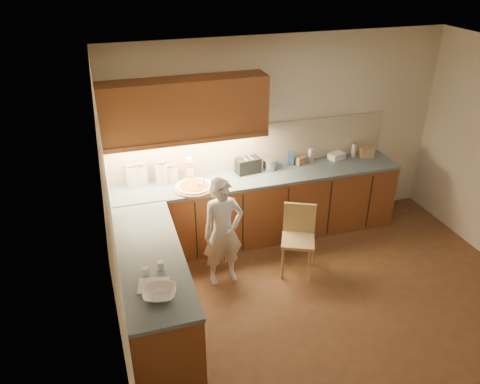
% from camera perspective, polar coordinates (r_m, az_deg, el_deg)
% --- Properties ---
extents(room, '(4.54, 4.50, 2.62)m').
position_cam_1_polar(room, '(4.43, 14.61, 2.12)').
color(room, '#55331D').
rests_on(room, ground).
extents(l_counter, '(3.77, 2.62, 0.92)m').
position_cam_1_polar(l_counter, '(5.69, -1.33, -4.74)').
color(l_counter, brown).
rests_on(l_counter, ground).
extents(backsplash, '(3.75, 0.02, 0.58)m').
position_cam_1_polar(backsplash, '(6.11, 1.65, 5.63)').
color(backsplash, '#C2B397').
rests_on(backsplash, l_counter).
extents(upper_cabinets, '(1.95, 0.36, 0.73)m').
position_cam_1_polar(upper_cabinets, '(5.53, -6.72, 10.03)').
color(upper_cabinets, brown).
rests_on(upper_cabinets, ground).
extents(pizza_on_board, '(0.50, 0.50, 0.20)m').
position_cam_1_polar(pizza_on_board, '(5.68, -5.59, 0.66)').
color(pizza_on_board, tan).
rests_on(pizza_on_board, l_counter).
extents(child, '(0.51, 0.37, 1.33)m').
position_cam_1_polar(child, '(5.30, -2.08, -4.93)').
color(child, silver).
rests_on(child, ground).
extents(wooden_chair, '(0.51, 0.51, 0.85)m').
position_cam_1_polar(wooden_chair, '(5.62, 7.14, -5.11)').
color(wooden_chair, tan).
rests_on(wooden_chair, ground).
extents(mixing_bowl, '(0.35, 0.35, 0.07)m').
position_cam_1_polar(mixing_bowl, '(4.07, -9.77, -12.10)').
color(mixing_bowl, silver).
rests_on(mixing_bowl, l_counter).
extents(canister_a, '(0.15, 0.15, 0.29)m').
position_cam_1_polar(canister_a, '(5.80, -13.07, 2.04)').
color(canister_a, silver).
rests_on(canister_a, l_counter).
extents(canister_b, '(0.17, 0.17, 0.30)m').
position_cam_1_polar(canister_b, '(5.82, -12.00, 2.27)').
color(canister_b, silver).
rests_on(canister_b, l_counter).
extents(canister_c, '(0.17, 0.17, 0.31)m').
position_cam_1_polar(canister_c, '(5.79, -9.51, 2.45)').
color(canister_c, silver).
rests_on(canister_c, l_counter).
extents(canister_d, '(0.15, 0.15, 0.25)m').
position_cam_1_polar(canister_d, '(5.83, -8.33, 2.37)').
color(canister_d, silver).
rests_on(canister_d, l_counter).
extents(oil_jug, '(0.12, 0.11, 0.30)m').
position_cam_1_polar(oil_jug, '(5.84, -6.19, 2.69)').
color(oil_jug, gold).
rests_on(oil_jug, l_counter).
extents(toaster, '(0.33, 0.21, 0.20)m').
position_cam_1_polar(toaster, '(6.02, 0.97, 3.26)').
color(toaster, black).
rests_on(toaster, l_counter).
extents(steel_pot, '(0.19, 0.19, 0.14)m').
position_cam_1_polar(steel_pot, '(6.12, 3.61, 3.40)').
color(steel_pot, '#A9A9AE').
rests_on(steel_pot, l_counter).
extents(blue_box, '(0.10, 0.08, 0.19)m').
position_cam_1_polar(blue_box, '(6.27, 6.12, 4.10)').
color(blue_box, '#365AA4').
rests_on(blue_box, l_counter).
extents(card_box_a, '(0.17, 0.15, 0.10)m').
position_cam_1_polar(card_box_a, '(6.33, 7.37, 3.87)').
color(card_box_a, tan).
rests_on(card_box_a, l_counter).
extents(white_bottle, '(0.08, 0.08, 0.18)m').
position_cam_1_polar(white_bottle, '(6.41, 8.63, 4.45)').
color(white_bottle, silver).
rests_on(white_bottle, l_counter).
extents(flat_pack, '(0.25, 0.20, 0.08)m').
position_cam_1_polar(flat_pack, '(6.57, 11.67, 4.33)').
color(flat_pack, white).
rests_on(flat_pack, l_counter).
extents(tall_jar, '(0.07, 0.07, 0.21)m').
position_cam_1_polar(tall_jar, '(6.65, 13.70, 5.02)').
color(tall_jar, silver).
rests_on(tall_jar, l_counter).
extents(card_box_b, '(0.21, 0.17, 0.14)m').
position_cam_1_polar(card_box_b, '(6.72, 15.17, 4.77)').
color(card_box_b, tan).
rests_on(card_box_b, l_counter).
extents(dough_cloth, '(0.30, 0.26, 0.02)m').
position_cam_1_polar(dough_cloth, '(4.20, -10.46, -11.17)').
color(dough_cloth, silver).
rests_on(dough_cloth, l_counter).
extents(spice_jar_a, '(0.07, 0.07, 0.08)m').
position_cam_1_polar(spice_jar_a, '(4.31, -11.44, -9.49)').
color(spice_jar_a, silver).
rests_on(spice_jar_a, l_counter).
extents(spice_jar_b, '(0.06, 0.06, 0.08)m').
position_cam_1_polar(spice_jar_b, '(4.36, -9.65, -8.84)').
color(spice_jar_b, silver).
rests_on(spice_jar_b, l_counter).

